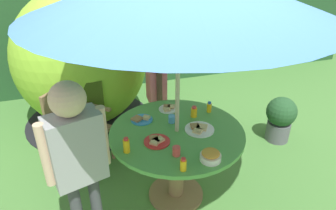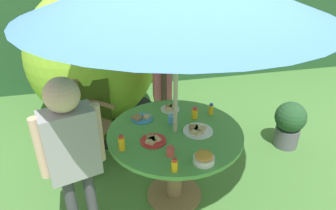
{
  "view_description": "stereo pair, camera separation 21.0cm",
  "coord_description": "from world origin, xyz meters",
  "px_view_note": "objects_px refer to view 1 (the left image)",
  "views": [
    {
      "loc": [
        -0.74,
        -2.05,
        2.17
      ],
      "look_at": [
        -0.02,
        0.19,
        0.91
      ],
      "focal_mm": 31.91,
      "sensor_mm": 36.0,
      "label": 1
    },
    {
      "loc": [
        -0.53,
        -2.1,
        2.17
      ],
      "look_at": [
        -0.02,
        0.19,
        0.91
      ],
      "focal_mm": 31.91,
      "sensor_mm": 36.0,
      "label": 2
    }
  ],
  "objects_px": {
    "wooden_chair": "(74,124)",
    "plate_mid_left": "(141,119)",
    "dome_tent": "(81,60)",
    "potted_plant": "(280,117)",
    "snack_bowl": "(211,156)",
    "juice_bottle_far_left": "(183,165)",
    "juice_bottle_center_front": "(209,107)",
    "child_in_grey_shirt": "(76,149)",
    "child_in_pink_shirt": "(156,82)",
    "garden_table": "(177,148)",
    "cup_near": "(172,119)",
    "plate_mid_right": "(168,108)",
    "cup_far": "(176,151)",
    "juice_bottle_near_right": "(194,112)",
    "juice_bottle_near_left": "(126,145)",
    "plate_far_right": "(199,129)",
    "plate_back_edge": "(157,141)"
  },
  "relations": [
    {
      "from": "garden_table",
      "to": "dome_tent",
      "type": "bearing_deg",
      "value": 111.59
    },
    {
      "from": "snack_bowl",
      "to": "juice_bottle_near_right",
      "type": "distance_m",
      "value": 0.65
    },
    {
      "from": "juice_bottle_far_left",
      "to": "dome_tent",
      "type": "bearing_deg",
      "value": 104.05
    },
    {
      "from": "wooden_chair",
      "to": "plate_mid_left",
      "type": "bearing_deg",
      "value": -88.6
    },
    {
      "from": "juice_bottle_near_right",
      "to": "wooden_chair",
      "type": "bearing_deg",
      "value": 150.4
    },
    {
      "from": "wooden_chair",
      "to": "dome_tent",
      "type": "bearing_deg",
      "value": 31.98
    },
    {
      "from": "child_in_grey_shirt",
      "to": "juice_bottle_near_left",
      "type": "relative_size",
      "value": 10.96
    },
    {
      "from": "cup_near",
      "to": "juice_bottle_near_left",
      "type": "bearing_deg",
      "value": -146.64
    },
    {
      "from": "potted_plant",
      "to": "plate_mid_left",
      "type": "distance_m",
      "value": 1.85
    },
    {
      "from": "dome_tent",
      "to": "snack_bowl",
      "type": "xyz_separation_m",
      "value": [
        0.79,
        -2.19,
        -0.09
      ]
    },
    {
      "from": "cup_near",
      "to": "cup_far",
      "type": "relative_size",
      "value": 0.93
    },
    {
      "from": "child_in_pink_shirt",
      "to": "garden_table",
      "type": "bearing_deg",
      "value": 0.0
    },
    {
      "from": "potted_plant",
      "to": "cup_far",
      "type": "distance_m",
      "value": 1.9
    },
    {
      "from": "plate_mid_left",
      "to": "dome_tent",
      "type": "bearing_deg",
      "value": 106.37
    },
    {
      "from": "juice_bottle_far_left",
      "to": "cup_near",
      "type": "height_order",
      "value": "juice_bottle_far_left"
    },
    {
      "from": "wooden_chair",
      "to": "juice_bottle_far_left",
      "type": "xyz_separation_m",
      "value": [
        0.74,
        -1.3,
        0.29
      ]
    },
    {
      "from": "snack_bowl",
      "to": "dome_tent",
      "type": "bearing_deg",
      "value": 109.87
    },
    {
      "from": "plate_far_right",
      "to": "juice_bottle_near_right",
      "type": "relative_size",
      "value": 2.4
    },
    {
      "from": "wooden_chair",
      "to": "child_in_grey_shirt",
      "type": "xyz_separation_m",
      "value": [
        0.03,
        -1.03,
        0.4
      ]
    },
    {
      "from": "wooden_chair",
      "to": "plate_mid_right",
      "type": "relative_size",
      "value": 4.89
    },
    {
      "from": "cup_far",
      "to": "wooden_chair",
      "type": "bearing_deg",
      "value": 123.7
    },
    {
      "from": "cup_far",
      "to": "garden_table",
      "type": "bearing_deg",
      "value": 70.06
    },
    {
      "from": "plate_mid_right",
      "to": "juice_bottle_near_right",
      "type": "bearing_deg",
      "value": -47.61
    },
    {
      "from": "juice_bottle_near_left",
      "to": "child_in_grey_shirt",
      "type": "bearing_deg",
      "value": -169.63
    },
    {
      "from": "cup_far",
      "to": "child_in_grey_shirt",
      "type": "bearing_deg",
      "value": 172.9
    },
    {
      "from": "potted_plant",
      "to": "child_in_pink_shirt",
      "type": "bearing_deg",
      "value": 164.8
    },
    {
      "from": "garden_table",
      "to": "cup_near",
      "type": "relative_size",
      "value": 16.85
    },
    {
      "from": "child_in_pink_shirt",
      "to": "plate_far_right",
      "type": "bearing_deg",
      "value": 11.35
    },
    {
      "from": "snack_bowl",
      "to": "juice_bottle_center_front",
      "type": "xyz_separation_m",
      "value": [
        0.3,
        0.67,
        0.01
      ]
    },
    {
      "from": "plate_mid_right",
      "to": "child_in_grey_shirt",
      "type": "bearing_deg",
      "value": -144.98
    },
    {
      "from": "juice_bottle_near_right",
      "to": "juice_bottle_center_front",
      "type": "height_order",
      "value": "same"
    },
    {
      "from": "plate_far_right",
      "to": "plate_back_edge",
      "type": "xyz_separation_m",
      "value": [
        -0.4,
        -0.06,
        0.0
      ]
    },
    {
      "from": "juice_bottle_center_front",
      "to": "child_in_grey_shirt",
      "type": "bearing_deg",
      "value": -159.97
    },
    {
      "from": "child_in_grey_shirt",
      "to": "juice_bottle_near_right",
      "type": "distance_m",
      "value": 1.14
    },
    {
      "from": "plate_back_edge",
      "to": "juice_bottle_near_right",
      "type": "height_order",
      "value": "juice_bottle_near_right"
    },
    {
      "from": "potted_plant",
      "to": "snack_bowl",
      "type": "height_order",
      "value": "snack_bowl"
    },
    {
      "from": "snack_bowl",
      "to": "cup_near",
      "type": "bearing_deg",
      "value": 99.7
    },
    {
      "from": "plate_back_edge",
      "to": "child_in_grey_shirt",
      "type": "bearing_deg",
      "value": -168.97
    },
    {
      "from": "garden_table",
      "to": "plate_far_right",
      "type": "xyz_separation_m",
      "value": [
        0.19,
        -0.05,
        0.19
      ]
    },
    {
      "from": "garden_table",
      "to": "cup_near",
      "type": "distance_m",
      "value": 0.26
    },
    {
      "from": "plate_mid_left",
      "to": "juice_bottle_near_right",
      "type": "height_order",
      "value": "juice_bottle_near_right"
    },
    {
      "from": "wooden_chair",
      "to": "plate_far_right",
      "type": "relative_size",
      "value": 3.53
    },
    {
      "from": "wooden_chair",
      "to": "dome_tent",
      "type": "xyz_separation_m",
      "value": [
        0.18,
        0.94,
        0.37
      ]
    },
    {
      "from": "juice_bottle_near_left",
      "to": "potted_plant",
      "type": "bearing_deg",
      "value": 18.95
    },
    {
      "from": "juice_bottle_far_left",
      "to": "plate_back_edge",
      "type": "bearing_deg",
      "value": 102.75
    },
    {
      "from": "cup_far",
      "to": "plate_far_right",
      "type": "bearing_deg",
      "value": 41.76
    },
    {
      "from": "plate_mid_left",
      "to": "juice_bottle_far_left",
      "type": "relative_size",
      "value": 1.91
    },
    {
      "from": "plate_far_right",
      "to": "plate_back_edge",
      "type": "height_order",
      "value": "same"
    },
    {
      "from": "juice_bottle_near_right",
      "to": "cup_near",
      "type": "distance_m",
      "value": 0.23
    },
    {
      "from": "plate_mid_right",
      "to": "juice_bottle_center_front",
      "type": "distance_m",
      "value": 0.4
    }
  ]
}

